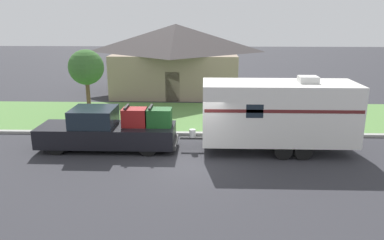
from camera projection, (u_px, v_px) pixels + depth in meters
The scene contains 8 objects.
ground_plane at pixel (193, 163), 15.49m from camera, with size 120.00×120.00×0.00m, color #2D2D33.
curb_strip at pixel (195, 134), 19.08m from camera, with size 80.00×0.30×0.14m.
lawn_strip at pixel (197, 116), 22.61m from camera, with size 80.00×7.00×0.03m.
house_across_street at pixel (176, 57), 29.25m from camera, with size 9.85×7.95×5.26m.
pickup_truck at pixel (109, 130), 16.90m from camera, with size 6.23×1.95×2.02m.
travel_trailer at pixel (278, 112), 16.41m from camera, with size 7.64×2.41×3.39m.
mailbox at pixel (218, 111), 19.59m from camera, with size 0.48×0.20×1.37m.
tree_in_yard at pixel (86, 68), 22.32m from camera, with size 2.11×2.11×3.96m.
Camera 1 is at (0.44, -14.43, 5.90)m, focal length 35.00 mm.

